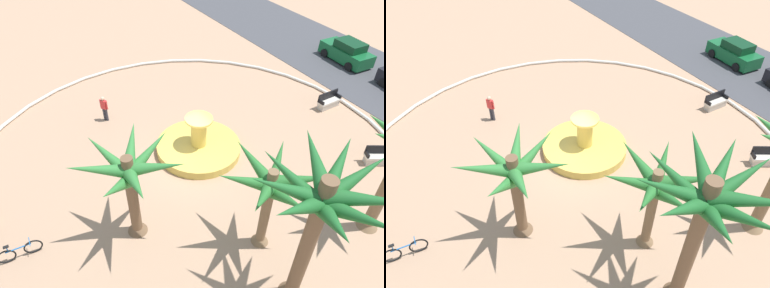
# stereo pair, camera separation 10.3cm
# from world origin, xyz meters

# --- Properties ---
(ground_plane) EXTENTS (80.00, 80.00, 0.00)m
(ground_plane) POSITION_xyz_m (0.00, 0.00, 0.00)
(ground_plane) COLOR tan
(plaza_curb) EXTENTS (22.79, 22.79, 0.20)m
(plaza_curb) POSITION_xyz_m (0.00, 0.00, 0.10)
(plaza_curb) COLOR silver
(plaza_curb) RESTS_ON ground
(fountain) EXTENTS (4.48, 4.48, 2.14)m
(fountain) POSITION_xyz_m (-0.57, 0.90, 0.31)
(fountain) COLOR gold
(fountain) RESTS_ON ground
(palm_tree_near_fountain) EXTENTS (4.05, 3.77, 4.31)m
(palm_tree_near_fountain) POSITION_xyz_m (5.64, 0.13, 3.27)
(palm_tree_near_fountain) COLOR brown
(palm_tree_near_fountain) RESTS_ON ground
(palm_tree_by_curb) EXTENTS (4.22, 4.24, 4.44)m
(palm_tree_by_curb) POSITION_xyz_m (2.61, -3.98, 3.34)
(palm_tree_by_curb) COLOR brown
(palm_tree_by_curb) RESTS_ON ground
(palm_tree_far_side) EXTENTS (4.20, 4.31, 6.20)m
(palm_tree_far_side) POSITION_xyz_m (7.95, -0.21, 4.81)
(palm_tree_far_side) COLOR brown
(palm_tree_far_side) RESTS_ON ground
(bench_east) EXTENTS (0.51, 1.60, 1.00)m
(bench_east) POSITION_xyz_m (-0.11, 10.07, 0.35)
(bench_east) COLOR beige
(bench_east) RESTS_ON ground
(bench_north) EXTENTS (1.24, 1.63, 1.00)m
(bench_north) POSITION_xyz_m (4.90, 8.48, 0.35)
(bench_north) COLOR beige
(bench_north) RESTS_ON ground
(bicycle_red_frame) EXTENTS (0.44, 1.72, 0.94)m
(bicycle_red_frame) POSITION_xyz_m (1.51, -8.50, 0.38)
(bicycle_red_frame) COLOR black
(bicycle_red_frame) RESTS_ON ground
(person_cyclist_photo) EXTENTS (0.46, 0.35, 1.62)m
(person_cyclist_photo) POSITION_xyz_m (-5.71, -2.47, 0.91)
(person_cyclist_photo) COLOR #33333D
(person_cyclist_photo) RESTS_ON ground
(parked_car_leftmost) EXTENTS (4.09, 2.10, 1.67)m
(parked_car_leftmost) POSITION_xyz_m (-3.94, 15.83, 0.78)
(parked_car_leftmost) COLOR #145B2D
(parked_car_leftmost) RESTS_ON ground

